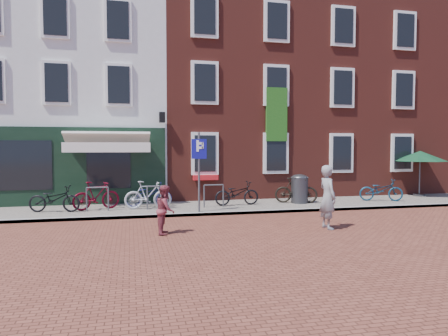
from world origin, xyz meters
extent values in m
plane|color=brown|center=(0.00, 0.00, 0.00)|extent=(80.00, 80.00, 0.00)
cube|color=slate|center=(1.00, 1.50, 0.05)|extent=(24.00, 3.00, 0.10)
cube|color=silver|center=(-5.00, 7.00, 4.50)|extent=(8.00, 8.00, 9.00)
cube|color=maroon|center=(2.00, 7.00, 5.00)|extent=(6.00, 8.00, 10.00)
cube|color=maroon|center=(8.00, 7.00, 5.00)|extent=(6.00, 8.00, 10.00)
cube|color=maroon|center=(14.50, 7.00, 4.50)|extent=(7.00, 8.00, 9.00)
cylinder|color=#3A3A3D|center=(3.95, 1.52, 0.58)|extent=(0.64, 0.64, 0.97)
ellipsoid|color=#3A3A3D|center=(3.95, 1.52, 1.14)|extent=(0.64, 0.64, 0.29)
cylinder|color=#4C4C4F|center=(-0.19, 0.25, 1.42)|extent=(0.07, 0.07, 2.65)
cube|color=navy|center=(-0.19, 0.23, 2.20)|extent=(0.50, 0.04, 0.65)
cylinder|color=#4C4C4F|center=(10.00, 2.40, 0.14)|extent=(0.50, 0.50, 0.08)
cylinder|color=#4C4C4F|center=(10.00, 2.40, 1.03)|extent=(0.06, 0.06, 1.87)
cone|color=#113F23|center=(10.00, 2.40, 1.97)|extent=(2.22, 2.22, 0.45)
imported|color=gray|center=(2.89, -2.80, 0.88)|extent=(0.45, 0.66, 1.76)
imported|color=brown|center=(-1.53, -2.45, 0.64)|extent=(0.59, 0.70, 1.28)
imported|color=black|center=(-4.88, 1.31, 0.54)|extent=(1.76, 0.89, 0.88)
imported|color=#520413|center=(-3.56, 1.53, 0.59)|extent=(1.68, 1.02, 0.98)
imported|color=#171A52|center=(-1.78, 1.82, 0.54)|extent=(1.71, 0.69, 0.88)
imported|color=#B7B6B9|center=(-1.82, 1.35, 0.59)|extent=(1.63, 0.47, 0.98)
imported|color=black|center=(1.43, 1.47, 0.54)|extent=(1.70, 0.67, 0.88)
imported|color=black|center=(3.81, 1.53, 0.59)|extent=(1.69, 0.98, 0.98)
imported|color=#0F344B|center=(7.37, 1.33, 0.54)|extent=(1.77, 1.14, 0.88)
camera|label=1|loc=(-2.41, -13.00, 2.27)|focal=32.54mm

